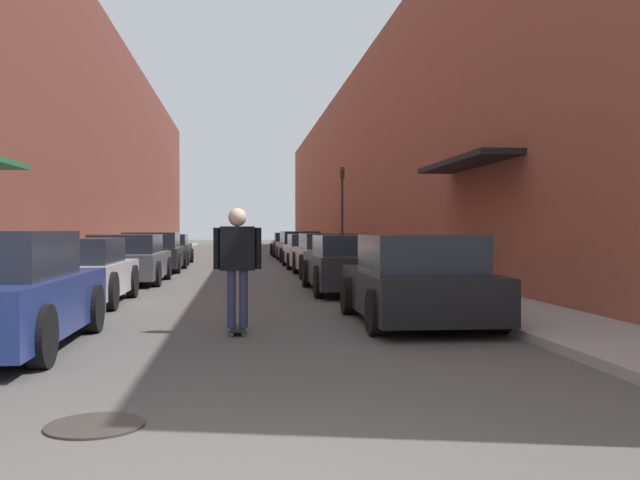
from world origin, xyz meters
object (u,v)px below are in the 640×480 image
at_px(parked_car_left_1, 76,272).
at_px(parked_car_left_2, 127,260).
at_px(parked_car_right_1, 353,264).
at_px(parked_car_right_4, 299,247).
at_px(parked_car_right_2, 327,255).
at_px(skateboarder, 237,256).
at_px(parked_car_left_4, 167,250).
at_px(parked_car_right_0, 417,282).
at_px(parked_car_left_3, 153,252).
at_px(parked_car_right_5, 289,245).
at_px(parked_car_right_3, 310,251).
at_px(traffic_light, 342,204).
at_px(manhole_cover, 95,425).

bearing_deg(parked_car_left_1, parked_car_left_2, 88.63).
height_order(parked_car_right_1, parked_car_right_4, parked_car_right_4).
bearing_deg(parked_car_right_2, parked_car_right_1, -90.63).
distance_m(parked_car_right_4, skateboarder, 22.44).
height_order(parked_car_left_4, parked_car_right_0, parked_car_right_0).
distance_m(parked_car_left_3, skateboarder, 15.29).
distance_m(parked_car_left_3, parked_car_right_5, 14.61).
height_order(parked_car_right_0, parked_car_right_3, parked_car_right_0).
xyz_separation_m(parked_car_left_2, traffic_light, (6.94, 8.49, 1.80)).
height_order(parked_car_left_2, parked_car_right_1, parked_car_right_1).
bearing_deg(parked_car_right_1, parked_car_right_5, 89.95).
xyz_separation_m(parked_car_right_4, skateboarder, (-2.68, -22.28, 0.40)).
bearing_deg(parked_car_right_1, traffic_light, 83.06).
relative_size(parked_car_left_4, traffic_light, 1.11).
xyz_separation_m(parked_car_right_3, parked_car_right_5, (-0.03, 11.77, 0.01)).
distance_m(parked_car_left_4, manhole_cover, 24.76).
relative_size(parked_car_left_1, parked_car_right_5, 0.82).
height_order(parked_car_left_1, manhole_cover, parked_car_left_1).
height_order(parked_car_left_2, skateboarder, skateboarder).
bearing_deg(parked_car_right_4, manhole_cover, -97.79).
height_order(parked_car_left_2, parked_car_left_4, parked_car_left_2).
height_order(parked_car_right_4, parked_car_right_5, parked_car_right_4).
xyz_separation_m(parked_car_left_2, parked_car_left_3, (-0.01, 5.55, 0.02)).
xyz_separation_m(parked_car_right_2, manhole_cover, (-3.64, -16.28, -0.63)).
height_order(parked_car_right_1, skateboarder, skateboarder).
distance_m(parked_car_left_2, parked_car_right_0, 10.39).
relative_size(parked_car_left_4, parked_car_right_4, 0.86).
bearing_deg(parked_car_right_0, parked_car_right_1, 91.00).
bearing_deg(parked_car_right_4, parked_car_right_1, -90.31).
relative_size(parked_car_left_4, parked_car_right_2, 0.98).
height_order(parked_car_left_3, parked_car_right_0, parked_car_right_0).
bearing_deg(skateboarder, parked_car_left_3, 101.11).
distance_m(parked_car_left_2, manhole_cover, 14.15).
distance_m(parked_car_right_1, traffic_light, 11.93).
height_order(parked_car_left_4, parked_car_right_4, parked_car_right_4).
bearing_deg(parked_car_right_0, parked_car_left_1, 149.36).
height_order(parked_car_right_2, skateboarder, skateboarder).
height_order(parked_car_left_2, parked_car_right_5, parked_car_left_2).
bearing_deg(parked_car_right_5, parked_car_right_0, -89.84).
bearing_deg(parked_car_right_0, parked_car_right_3, 90.16).
height_order(parked_car_left_4, manhole_cover, parked_car_left_4).
xyz_separation_m(parked_car_left_4, parked_car_right_2, (5.63, -8.40, 0.04)).
relative_size(parked_car_left_3, skateboarder, 2.71).
xyz_separation_m(parked_car_left_4, traffic_light, (6.99, -2.19, 1.82)).
bearing_deg(traffic_light, parked_car_right_0, -94.41).
bearing_deg(parked_car_right_2, parked_car_left_3, 149.67).
xyz_separation_m(parked_car_right_0, skateboarder, (-2.69, -0.70, 0.42)).
xyz_separation_m(manhole_cover, traffic_light, (5.01, 22.49, 2.41)).
distance_m(parked_car_right_2, parked_car_right_3, 5.02).
relative_size(parked_car_left_2, manhole_cover, 6.03).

